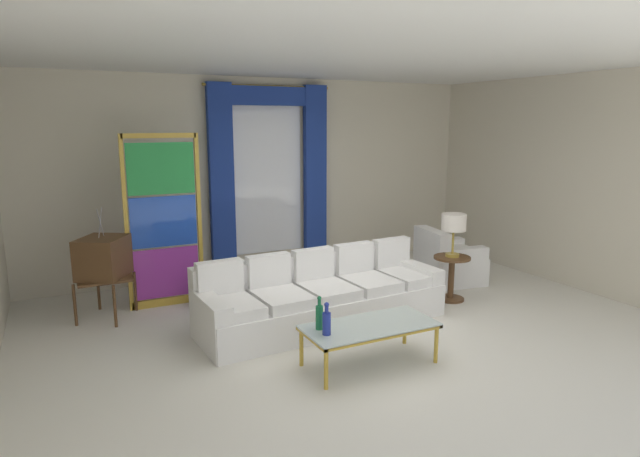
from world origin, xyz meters
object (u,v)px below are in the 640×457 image
coffee_table (370,328)px  bottle_crystal_tall (319,316)px  peacock_figurine (211,291)px  table_lamp_brass (454,224)px  couch_white_long (320,297)px  bottle_blue_decanter (327,322)px  stained_glass_divider (164,225)px  vintage_tv (103,260)px  armchair_white (447,263)px  round_side_table (451,274)px

coffee_table → bottle_crystal_tall: (-0.49, 0.11, 0.17)m
peacock_figurine → table_lamp_brass: 3.24m
couch_white_long → bottle_blue_decanter: 1.40m
bottle_crystal_tall → stained_glass_divider: stained_glass_divider is taller
bottle_crystal_tall → vintage_tv: size_ratio=0.24×
armchair_white → coffee_table: bearing=-143.1°
round_side_table → table_lamp_brass: (0.00, 0.00, 0.67)m
couch_white_long → stained_glass_divider: (-1.49, 1.43, 0.75)m
coffee_table → vintage_tv: vintage_tv is taller
couch_white_long → stained_glass_divider: bearing=136.1°
peacock_figurine → stained_glass_divider: bearing=141.9°
peacock_figurine → coffee_table: bearing=-67.6°
couch_white_long → table_lamp_brass: 2.06m
armchair_white → table_lamp_brass: (-0.49, -0.69, 0.74)m
coffee_table → round_side_table: bearing=30.6°
coffee_table → couch_white_long: bearing=86.6°
couch_white_long → peacock_figurine: (-1.01, 1.06, -0.09)m
vintage_tv → bottle_crystal_tall: bearing=-55.0°
couch_white_long → stained_glass_divider: 2.20m
table_lamp_brass → coffee_table: bearing=-149.4°
bottle_crystal_tall → vintage_tv: 2.93m
table_lamp_brass → peacock_figurine: bearing=159.5°
peacock_figurine → table_lamp_brass: bearing=-20.5°
bottle_crystal_tall → round_side_table: (2.49, 1.08, -0.19)m
stained_glass_divider → couch_white_long: bearing=-43.9°
stained_glass_divider → peacock_figurine: size_ratio=3.67×
vintage_tv → stained_glass_divider: (0.76, 0.15, 0.33)m
bottle_crystal_tall → armchair_white: armchair_white is taller
stained_glass_divider → peacock_figurine: (0.47, -0.37, -0.84)m
vintage_tv → round_side_table: bearing=-17.6°
bottle_blue_decanter → vintage_tv: 3.06m
coffee_table → vintage_tv: 3.33m
couch_white_long → armchair_white: (2.42, 0.65, -0.02)m
bottle_blue_decanter → stained_glass_divider: (-0.93, 2.69, 0.52)m
bottle_crystal_tall → armchair_white: bearing=30.6°
coffee_table → round_side_table: (2.00, 1.18, -0.02)m
round_side_table → bottle_blue_decanter: bearing=-153.8°
couch_white_long → table_lamp_brass: table_lamp_brass is taller
couch_white_long → bottle_blue_decanter: bearing=-114.0°
vintage_tv → peacock_figurine: vintage_tv is taller
couch_white_long → round_side_table: bearing=-1.1°
coffee_table → bottle_crystal_tall: 0.53m
couch_white_long → coffee_table: 1.22m
bottle_blue_decanter → bottle_crystal_tall: bottle_crystal_tall is taller
bottle_crystal_tall → couch_white_long: bearing=63.2°
bottle_blue_decanter → bottle_crystal_tall: 0.15m
bottle_crystal_tall → vintage_tv: bearing=125.0°
couch_white_long → bottle_crystal_tall: size_ratio=9.08×
bottle_blue_decanter → table_lamp_brass: bearing=26.2°
bottle_crystal_tall → peacock_figurine: (-0.45, 2.18, -0.32)m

